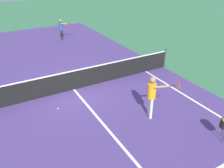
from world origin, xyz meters
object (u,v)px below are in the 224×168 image
(player_far, at_px, (62,27))
(net, at_px, (73,80))
(tennis_ball_near_net, at_px, (58,109))
(player_near, at_px, (152,93))

(player_far, bearing_deg, net, -104.95)
(tennis_ball_near_net, bearing_deg, player_near, -36.49)
(net, distance_m, player_near, 3.89)
(player_near, height_order, player_far, player_near)
(net, xyz_separation_m, player_near, (1.79, -3.41, 0.55))
(net, height_order, player_near, player_near)
(player_far, height_order, tennis_ball_near_net, player_far)
(player_far, relative_size, tennis_ball_near_net, 23.01)
(player_near, bearing_deg, player_far, 88.55)
(player_near, bearing_deg, tennis_ball_near_net, 143.51)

